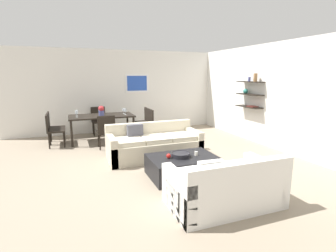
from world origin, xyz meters
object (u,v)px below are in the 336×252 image
at_px(sofa_beige, 154,145).
at_px(wine_glass_right_near, 125,110).
at_px(decorative_bowl, 181,155).
at_px(dining_chair_foot, 106,130).
at_px(dining_chair_right_far, 143,120).
at_px(candle_jar, 196,153).
at_px(dining_chair_left_far, 53,125).
at_px(loveseat_white, 225,187).
at_px(wine_glass_right_far, 124,110).
at_px(coffee_table, 183,166).
at_px(wine_glass_left_near, 77,112).
at_px(apple_on_coffee_table, 169,156).
at_px(dining_table, 102,118).
at_px(centerpiece_vase, 101,111).
at_px(wine_glass_left_far, 76,112).
at_px(dining_chair_left_near, 52,128).
at_px(dining_chair_right_near, 147,122).
at_px(wine_glass_head, 100,110).
at_px(dining_chair_head, 99,119).

relative_size(sofa_beige, wine_glass_right_near, 12.34).
height_order(decorative_bowl, dining_chair_foot, dining_chair_foot).
bearing_deg(dining_chair_right_far, candle_jar, -88.99).
distance_m(dining_chair_left_far, wine_glass_right_near, 2.03).
xyz_separation_m(loveseat_white, wine_glass_right_far, (-0.53, 4.66, 0.57)).
relative_size(candle_jar, wine_glass_right_near, 0.46).
bearing_deg(coffee_table, wine_glass_left_near, 119.25).
bearing_deg(apple_on_coffee_table, dining_chair_foot, 108.86).
height_order(apple_on_coffee_table, dining_table, dining_table).
relative_size(candle_jar, dining_chair_right_far, 0.09).
bearing_deg(loveseat_white, dining_table, 104.84).
bearing_deg(centerpiece_vase, wine_glass_left_far, 167.30).
xyz_separation_m(apple_on_coffee_table, dining_chair_foot, (-0.81, 2.39, 0.08)).
distance_m(apple_on_coffee_table, dining_table, 3.38).
distance_m(candle_jar, dining_table, 3.58).
distance_m(sofa_beige, wine_glass_right_far, 2.23).
bearing_deg(dining_chair_left_near, centerpiece_vase, 8.02).
relative_size(coffee_table, dining_chair_left_far, 1.43).
height_order(dining_chair_left_near, wine_glass_left_far, wine_glass_left_far).
distance_m(dining_table, dining_chair_foot, 0.90).
relative_size(dining_chair_foot, dining_chair_left_far, 1.00).
relative_size(candle_jar, dining_chair_left_near, 0.09).
bearing_deg(dining_chair_right_near, wine_glass_left_far, 170.39).
distance_m(wine_glass_head, centerpiece_vase, 0.45).
xyz_separation_m(coffee_table, wine_glass_left_far, (-1.77, 3.39, 0.68)).
bearing_deg(dining_chair_head, coffee_table, -75.20).
xyz_separation_m(dining_table, dining_chair_left_near, (-1.30, -0.22, -0.18)).
distance_m(dining_chair_head, wine_glass_right_near, 1.26).
bearing_deg(dining_chair_left_far, wine_glass_left_near, -27.78).
height_order(dining_chair_right_near, wine_glass_right_near, wine_glass_right_near).
distance_m(loveseat_white, dining_chair_right_near, 4.34).
bearing_deg(coffee_table, wine_glass_right_far, 97.22).
bearing_deg(centerpiece_vase, apple_on_coffee_table, -75.86).
height_order(loveseat_white, decorative_bowl, loveseat_white).
height_order(apple_on_coffee_table, wine_glass_left_far, wine_glass_left_far).
bearing_deg(dining_chair_left_far, wine_glass_head, 8.87).
height_order(sofa_beige, decorative_bowl, sofa_beige).
bearing_deg(loveseat_white, dining_chair_left_near, 120.08).
bearing_deg(apple_on_coffee_table, candle_jar, -3.24).
distance_m(dining_chair_head, wine_glass_left_far, 1.08).
relative_size(dining_chair_left_near, dining_chair_left_far, 1.00).
xyz_separation_m(dining_table, dining_chair_head, (0.00, 0.89, -0.18)).
bearing_deg(dining_chair_right_far, sofa_beige, -99.62).
bearing_deg(centerpiece_vase, dining_chair_right_far, 10.74).
distance_m(wine_glass_left_near, centerpiece_vase, 0.67).
bearing_deg(loveseat_white, dining_chair_right_far, 88.80).
relative_size(dining_chair_left_near, wine_glass_head, 5.66).
bearing_deg(dining_chair_left_far, centerpiece_vase, -10.76).
xyz_separation_m(coffee_table, dining_chair_left_near, (-2.40, 3.06, 0.31)).
distance_m(loveseat_white, wine_glass_left_far, 5.06).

